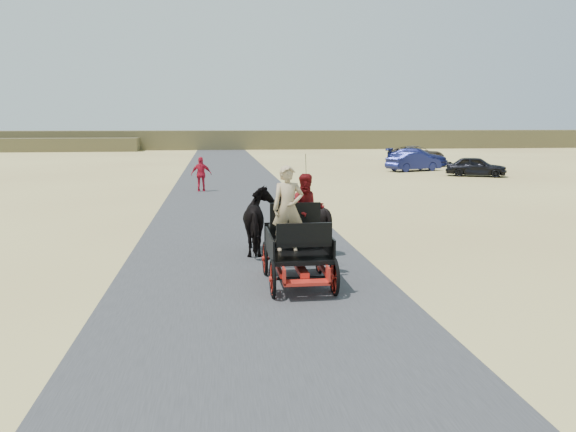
{
  "coord_description": "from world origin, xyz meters",
  "views": [
    {
      "loc": [
        -0.73,
        -12.76,
        3.39
      ],
      "look_at": [
        0.95,
        0.31,
        1.2
      ],
      "focal_mm": 35.0,
      "sensor_mm": 36.0,
      "label": 1
    }
  ],
  "objects": [
    {
      "name": "carriage",
      "position": [
        0.95,
        -1.29,
        0.36
      ],
      "size": [
        1.3,
        2.4,
        0.72
      ],
      "primitive_type": null,
      "color": "black",
      "rests_on": "ground"
    },
    {
      "name": "horse_left",
      "position": [
        0.4,
        1.71,
        0.85
      ],
      "size": [
        0.91,
        2.01,
        1.7
      ],
      "primitive_type": "imported",
      "rotation": [
        0.0,
        0.0,
        3.14
      ],
      "color": "black",
      "rests_on": "ground"
    },
    {
      "name": "car_b",
      "position": [
        13.26,
        25.77,
        0.67
      ],
      "size": [
        4.3,
        2.77,
        1.34
      ],
      "primitive_type": "imported",
      "rotation": [
        0.0,
        0.0,
        1.93
      ],
      "color": "navy",
      "rests_on": "ground"
    },
    {
      "name": "passenger_woman",
      "position": [
        1.25,
        -0.69,
        1.51
      ],
      "size": [
        0.77,
        0.6,
        1.58
      ],
      "primitive_type": "imported",
      "color": "#660C0F",
      "rests_on": "carriage"
    },
    {
      "name": "car_d",
      "position": [
        17.04,
        35.55,
        0.69
      ],
      "size": [
        5.22,
        2.96,
        1.37
      ],
      "primitive_type": "imported",
      "rotation": [
        0.0,
        0.0,
        1.71
      ],
      "color": "brown",
      "rests_on": "ground"
    },
    {
      "name": "car_c",
      "position": [
        15.29,
        30.68,
        0.7
      ],
      "size": [
        5.17,
        4.02,
        1.4
      ],
      "primitive_type": "imported",
      "rotation": [
        0.0,
        0.0,
        1.07
      ],
      "color": "navy",
      "rests_on": "ground"
    },
    {
      "name": "road",
      "position": [
        0.0,
        0.0,
        0.01
      ],
      "size": [
        6.0,
        140.0,
        0.01
      ],
      "primitive_type": "cube",
      "color": "#38383A",
      "rests_on": "ground"
    },
    {
      "name": "ridge_far",
      "position": [
        0.0,
        62.0,
        1.2
      ],
      "size": [
        140.0,
        6.0,
        2.4
      ],
      "primitive_type": "cube",
      "color": "brown",
      "rests_on": "ground"
    },
    {
      "name": "horse_right",
      "position": [
        1.5,
        1.71,
        0.85
      ],
      "size": [
        1.37,
        1.54,
        1.7
      ],
      "primitive_type": "imported",
      "rotation": [
        0.0,
        0.0,
        3.14
      ],
      "color": "black",
      "rests_on": "ground"
    },
    {
      "name": "car_a",
      "position": [
        15.82,
        21.35,
        0.63
      ],
      "size": [
        4.0,
        3.03,
        1.27
      ],
      "primitive_type": "imported",
      "rotation": [
        0.0,
        0.0,
        1.1
      ],
      "color": "black",
      "rests_on": "ground"
    },
    {
      "name": "driver_man",
      "position": [
        0.75,
        -1.24,
        1.62
      ],
      "size": [
        0.66,
        0.43,
        1.8
      ],
      "primitive_type": "imported",
      "color": "tan",
      "rests_on": "carriage"
    },
    {
      "name": "ground",
      "position": [
        0.0,
        0.0,
        0.0
      ],
      "size": [
        140.0,
        140.0,
        0.0
      ],
      "primitive_type": "plane",
      "color": "tan"
    },
    {
      "name": "pedestrian",
      "position": [
        -1.46,
        15.47,
        0.86
      ],
      "size": [
        1.02,
        0.43,
        1.73
      ],
      "primitive_type": "imported",
      "rotation": [
        0.0,
        0.0,
        3.16
      ],
      "color": "red",
      "rests_on": "ground"
    }
  ]
}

